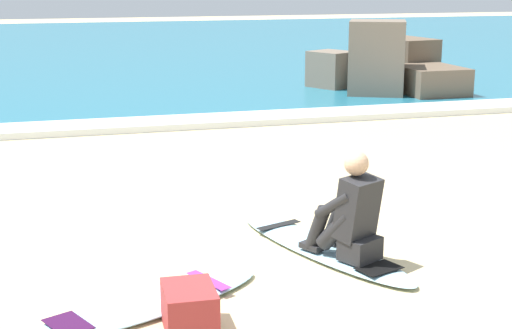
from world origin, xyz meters
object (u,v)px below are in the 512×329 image
at_px(surfer_seated, 350,216).
at_px(surfboard_main, 322,247).
at_px(surfboard_spare_near, 147,304).
at_px(beach_bag, 189,309).

bearing_deg(surfer_seated, surfboard_main, 107.15).
height_order(surfboard_spare_near, beach_bag, beach_bag).
height_order(surfer_seated, beach_bag, surfer_seated).
xyz_separation_m(surfer_seated, beach_bag, (-1.59, -0.88, -0.28)).
xyz_separation_m(surfboard_main, surfer_seated, (0.11, -0.37, 0.40)).
relative_size(surfer_seated, surfboard_spare_near, 0.45).
bearing_deg(surfboard_spare_near, beach_bag, -61.72).
distance_m(surfboard_main, surfboard_spare_near, 1.89).
distance_m(surfer_seated, surfboard_spare_near, 1.92).
height_order(surfboard_main, beach_bag, beach_bag).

